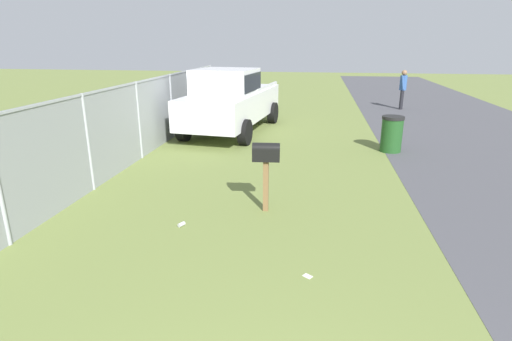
{
  "coord_description": "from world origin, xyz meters",
  "views": [
    {
      "loc": [
        -0.83,
        -0.09,
        2.92
      ],
      "look_at": [
        5.24,
        0.82,
        0.95
      ],
      "focal_mm": 28.43,
      "sensor_mm": 36.0,
      "label": 1
    }
  ],
  "objects": [
    {
      "name": "mailbox",
      "position": [
        5.87,
        0.74,
        1.0
      ],
      "size": [
        0.24,
        0.49,
        1.25
      ],
      "rotation": [
        0.0,
        0.0,
        0.08
      ],
      "color": "brown",
      "rests_on": "ground"
    },
    {
      "name": "pickup_truck",
      "position": [
        12.23,
        2.72,
        1.11
      ],
      "size": [
        5.49,
        2.71,
        2.09
      ],
      "rotation": [
        0.0,
        0.0,
        3.02
      ],
      "color": "silver",
      "rests_on": "ground"
    },
    {
      "name": "trash_bin",
      "position": [
        10.44,
        -2.15,
        0.49
      ],
      "size": [
        0.59,
        0.59,
        0.98
      ],
      "color": "#1E4C1E",
      "rests_on": "ground"
    },
    {
      "name": "pedestrian",
      "position": [
        18.04,
        -3.8,
        0.99
      ],
      "size": [
        0.47,
        0.3,
        1.71
      ],
      "rotation": [
        0.0,
        0.0,
        4.39
      ],
      "color": "black",
      "rests_on": "ground"
    },
    {
      "name": "fence_section",
      "position": [
        8.8,
        4.38,
        1.05
      ],
      "size": [
        14.44,
        0.07,
        1.96
      ],
      "color": "#9EA3A8",
      "rests_on": "ground"
    },
    {
      "name": "litter_wrapper_far_scatter",
      "position": [
        3.81,
        -0.07,
        0.0
      ],
      "size": [
        0.14,
        0.15,
        0.01
      ],
      "primitive_type": "cube",
      "rotation": [
        0.0,
        0.0,
        0.95
      ],
      "color": "silver",
      "rests_on": "ground"
    },
    {
      "name": "litter_can_by_mailbox",
      "position": [
        5.0,
        2.03,
        0.03
      ],
      "size": [
        0.14,
        0.11,
        0.07
      ],
      "primitive_type": "cylinder",
      "rotation": [
        0.0,
        1.57,
        5.81
      ],
      "color": "silver",
      "rests_on": "ground"
    }
  ]
}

